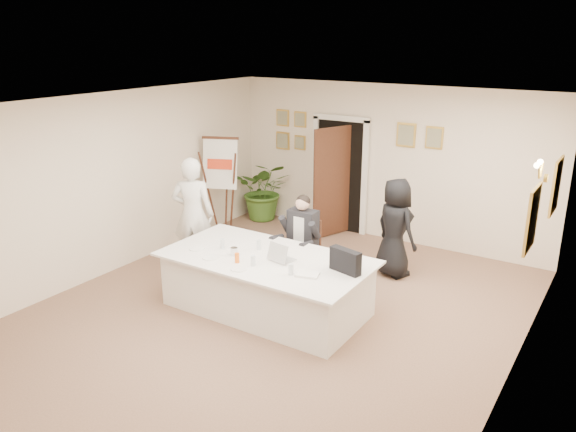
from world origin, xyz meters
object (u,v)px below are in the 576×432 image
(potted_palm, at_px, (264,190))
(laptop, at_px, (282,250))
(flip_chart, at_px, (223,191))
(seated_man, at_px, (301,239))
(standing_woman, at_px, (395,228))
(oj_glass, at_px, (237,258))
(conference_table, at_px, (267,283))
(standing_man, at_px, (193,214))
(paper_stack, at_px, (307,274))
(laptop_bag, at_px, (345,261))
(steel_jug, at_px, (234,251))

(potted_palm, distance_m, laptop, 4.11)
(flip_chart, height_order, potted_palm, flip_chart)
(seated_man, distance_m, standing_woman, 1.48)
(laptop, bearing_deg, oj_glass, -128.35)
(conference_table, height_order, standing_man, standing_man)
(paper_stack, bearing_deg, conference_table, 164.13)
(seated_man, bearing_deg, standing_man, -167.16)
(paper_stack, bearing_deg, standing_woman, 84.46)
(conference_table, relative_size, laptop_bag, 6.51)
(seated_man, distance_m, laptop, 1.05)
(seated_man, bearing_deg, flip_chart, 153.34)
(standing_man, bearing_deg, seated_man, 168.35)
(laptop, height_order, oj_glass, laptop)
(standing_man, height_order, laptop_bag, standing_man)
(conference_table, relative_size, oj_glass, 21.60)
(paper_stack, bearing_deg, laptop, 154.36)
(laptop, bearing_deg, potted_palm, 138.12)
(standing_man, height_order, laptop, standing_man)
(oj_glass, bearing_deg, laptop_bag, 20.29)
(standing_woman, bearing_deg, laptop, 95.01)
(standing_man, distance_m, oj_glass, 1.82)
(paper_stack, relative_size, steel_jug, 2.55)
(standing_man, bearing_deg, conference_table, 135.77)
(laptop_bag, bearing_deg, standing_woman, 107.07)
(standing_man, height_order, standing_woman, standing_man)
(seated_man, xyz_separation_m, oj_glass, (-0.13, -1.38, 0.15))
(standing_man, bearing_deg, flip_chart, -94.32)
(standing_man, xyz_separation_m, standing_woman, (2.77, 1.50, -0.14))
(seated_man, distance_m, potted_palm, 3.15)
(laptop_bag, height_order, paper_stack, laptop_bag)
(standing_man, xyz_separation_m, potted_palm, (-0.53, 2.70, -0.31))
(seated_man, xyz_separation_m, paper_stack, (0.85, -1.24, 0.10))
(potted_palm, relative_size, paper_stack, 4.33)
(laptop, height_order, laptop_bag, laptop_bag)
(conference_table, bearing_deg, oj_glass, -120.12)
(flip_chart, bearing_deg, standing_woman, -0.26)
(potted_palm, distance_m, oj_glass, 4.18)
(potted_palm, bearing_deg, paper_stack, -48.36)
(laptop_bag, xyz_separation_m, oj_glass, (-1.32, -0.49, -0.09))
(seated_man, xyz_separation_m, standing_man, (-1.70, -0.47, 0.22))
(standing_man, distance_m, steel_jug, 1.56)
(laptop, distance_m, steel_jug, 0.68)
(standing_man, relative_size, steel_jug, 16.63)
(standing_woman, xyz_separation_m, oj_glass, (-1.20, -2.41, 0.06))
(conference_table, xyz_separation_m, standing_man, (-1.78, 0.55, 0.52))
(seated_man, height_order, potted_palm, seated_man)
(standing_woman, bearing_deg, standing_man, 54.08)
(laptop, relative_size, oj_glass, 2.63)
(seated_man, xyz_separation_m, potted_palm, (-2.23, 2.23, -0.09))
(conference_table, bearing_deg, flip_chart, 139.57)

